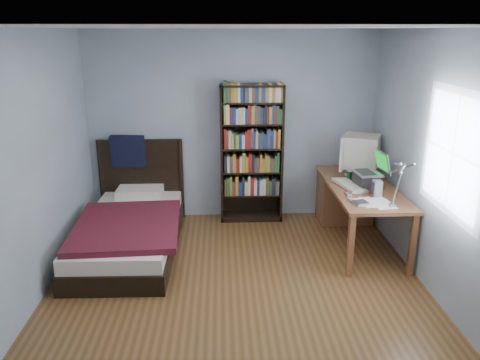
{
  "coord_description": "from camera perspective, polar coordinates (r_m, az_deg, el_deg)",
  "views": [
    {
      "loc": [
        -0.15,
        -4.04,
        2.48
      ],
      "look_at": [
        0.05,
        0.73,
        0.95
      ],
      "focal_mm": 35.0,
      "sensor_mm": 36.0,
      "label": 1
    }
  ],
  "objects": [
    {
      "name": "room",
      "position": [
        4.22,
        0.11,
        0.93
      ],
      "size": [
        4.2,
        4.24,
        2.5
      ],
      "color": "brown",
      "rests_on": "ground"
    },
    {
      "name": "desk",
      "position": [
        6.24,
        13.13,
        -1.93
      ],
      "size": [
        0.75,
        1.74,
        0.73
      ],
      "color": "brown",
      "rests_on": "floor"
    },
    {
      "name": "crt_monitor",
      "position": [
        6.07,
        14.35,
        3.32
      ],
      "size": [
        0.59,
        0.54,
        0.51
      ],
      "color": "beige",
      "rests_on": "desk"
    },
    {
      "name": "laptop",
      "position": [
        5.64,
        15.36,
        0.35
      ],
      "size": [
        0.38,
        0.38,
        0.43
      ],
      "color": "#2D2D30",
      "rests_on": "desk"
    },
    {
      "name": "desk_lamp",
      "position": [
        4.61,
        18.8,
        0.78
      ],
      "size": [
        0.23,
        0.5,
        0.59
      ],
      "color": "#99999E",
      "rests_on": "desk"
    },
    {
      "name": "keyboard",
      "position": [
        5.61,
        13.16,
        -0.63
      ],
      "size": [
        0.32,
        0.55,
        0.05
      ],
      "primitive_type": "cube",
      "rotation": [
        0.0,
        0.07,
        0.24
      ],
      "color": "beige",
      "rests_on": "desk"
    },
    {
      "name": "speaker",
      "position": [
        5.35,
        16.38,
        -0.99
      ],
      "size": [
        0.1,
        0.1,
        0.18
      ],
      "primitive_type": "cube",
      "rotation": [
        0.0,
        0.0,
        0.06
      ],
      "color": "gray",
      "rests_on": "desk"
    },
    {
      "name": "soda_can",
      "position": [
        5.85,
        13.2,
        0.51
      ],
      "size": [
        0.06,
        0.06,
        0.11
      ],
      "primitive_type": "cylinder",
      "color": "#07360F",
      "rests_on": "desk"
    },
    {
      "name": "mouse",
      "position": [
        5.94,
        13.43,
        0.37
      ],
      "size": [
        0.07,
        0.12,
        0.04
      ],
      "primitive_type": "ellipsoid",
      "color": "silver",
      "rests_on": "desk"
    },
    {
      "name": "phone_silver",
      "position": [
        5.34,
        13.03,
        -1.66
      ],
      "size": [
        0.06,
        0.11,
        0.02
      ],
      "primitive_type": "cube",
      "rotation": [
        0.0,
        0.0,
        0.1
      ],
      "color": "#ADAEB2",
      "rests_on": "desk"
    },
    {
      "name": "phone_grey",
      "position": [
        5.17,
        13.36,
        -2.33
      ],
      "size": [
        0.06,
        0.1,
        0.02
      ],
      "primitive_type": "cube",
      "rotation": [
        0.0,
        0.0,
        0.15
      ],
      "color": "gray",
      "rests_on": "desk"
    },
    {
      "name": "external_drive",
      "position": [
        5.08,
        14.5,
        -2.74
      ],
      "size": [
        0.16,
        0.16,
        0.03
      ],
      "primitive_type": "cube",
      "rotation": [
        0.0,
        0.0,
        0.24
      ],
      "color": "gray",
      "rests_on": "desk"
    },
    {
      "name": "bookshelf",
      "position": [
        6.19,
        1.41,
        3.2
      ],
      "size": [
        0.82,
        0.3,
        1.83
      ],
      "color": "black",
      "rests_on": "floor"
    },
    {
      "name": "bed",
      "position": [
        5.73,
        -13.15,
        -5.56
      ],
      "size": [
        1.2,
        2.16,
        1.16
      ],
      "color": "black",
      "rests_on": "floor"
    }
  ]
}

